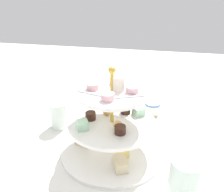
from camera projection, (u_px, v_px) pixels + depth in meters
The scene contains 7 objects.
ground_plane at pixel (112, 151), 0.73m from camera, with size 2.40×2.40×0.00m, color silver.
tiered_serving_stand at pixel (112, 128), 0.69m from camera, with size 0.31×0.31×0.27m.
water_glass_tall_right at pixel (183, 186), 0.51m from camera, with size 0.07×0.07×0.14m, color silver.
water_glass_short_left at pixel (116, 102), 0.94m from camera, with size 0.06×0.06×0.07m, color silver.
teacup_with_saucer at pixel (152, 109), 0.92m from camera, with size 0.09×0.09×0.05m.
butter_knife_right at pixel (206, 141), 0.77m from camera, with size 0.17×0.01×0.00m, color silver.
water_glass_mid_back at pixel (58, 115), 0.83m from camera, with size 0.06×0.06×0.09m, color silver.
Camera 1 is at (0.12, -0.57, 0.47)m, focal length 38.56 mm.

